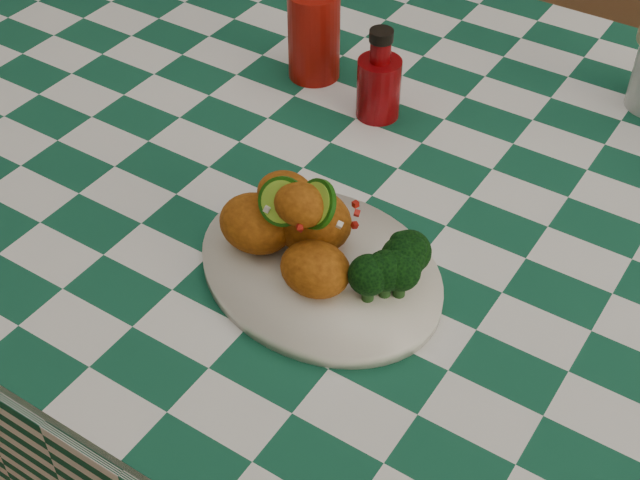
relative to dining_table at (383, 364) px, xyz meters
The scene contains 7 objects.
dining_table is the anchor object (origin of this frame).
plate 0.46m from the dining_table, 84.05° to the right, with size 0.30×0.23×0.02m, color white, non-canonical shape.
fried_chicken_pile 0.51m from the dining_table, 88.56° to the right, with size 0.16×0.12×0.10m, color #AD5810, non-canonical shape.
broccoli_side 0.50m from the dining_table, 64.73° to the right, with size 0.09×0.09×0.07m, color black, non-canonical shape.
red_tumbler 0.52m from the dining_table, 149.04° to the left, with size 0.07×0.07×0.13m, color maroon.
ketchup_bottle 0.47m from the dining_table, 132.68° to the left, with size 0.06×0.06×0.13m, color #710508, non-canonical shape.
wooden_chair_left 0.78m from the dining_table, 119.74° to the left, with size 0.43×0.45×0.94m, color #472814, non-canonical shape.
Camera 1 is at (0.41, -0.81, 1.49)m, focal length 50.00 mm.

